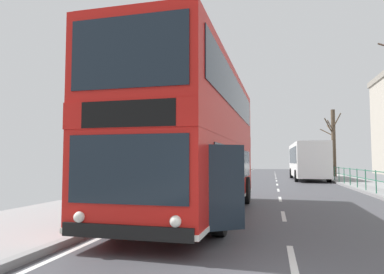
{
  "coord_description": "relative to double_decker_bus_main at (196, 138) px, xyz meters",
  "views": [
    {
      "loc": [
        -0.3,
        -3.57,
        1.66
      ],
      "look_at": [
        -2.26,
        4.86,
        2.26
      ],
      "focal_mm": 32.45,
      "sensor_mm": 36.0,
      "label": 1
    }
  ],
  "objects": [
    {
      "name": "double_decker_bus_main",
      "position": [
        0.0,
        0.0,
        0.0
      ],
      "size": [
        3.25,
        10.32,
        4.53
      ],
      "color": "red",
      "rests_on": "ground"
    },
    {
      "name": "background_bus_far_lane",
      "position": [
        5.37,
        21.66,
        -0.62
      ],
      "size": [
        2.8,
        10.05,
        3.2
      ],
      "color": "white",
      "rests_on": "ground"
    },
    {
      "name": "pedestrian_railing_far_kerb",
      "position": [
        7.08,
        6.42,
        -1.5
      ],
      "size": [
        0.05,
        24.41,
        1.08
      ],
      "color": "#236B4C",
      "rests_on": "ground"
    },
    {
      "name": "bare_tree_far_00",
      "position": [
        8.33,
        26.41,
        1.28
      ],
      "size": [
        1.76,
        2.88,
        6.7
      ],
      "color": "#4C3D2D",
      "rests_on": "ground"
    }
  ]
}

